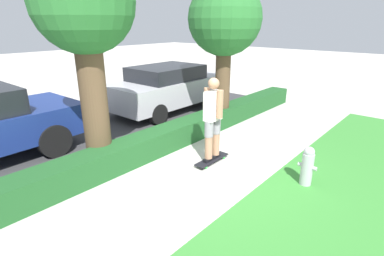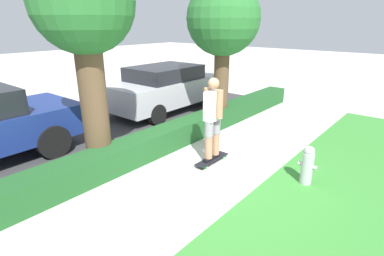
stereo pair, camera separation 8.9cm
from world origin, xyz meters
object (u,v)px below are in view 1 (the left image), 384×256
Objects in this scene: skater_person at (213,117)px; tree_mid at (225,22)px; skateboard at (212,160)px; fire_hydrant at (307,166)px; tree_near at (84,13)px; parked_car_middle at (169,87)px.

tree_mid is at bearing 31.16° from skater_person.
fire_hydrant reaches higher than skateboard.
tree_near is 3.98m from tree_mid.
skater_person is at bearing -148.84° from tree_mid.
tree_mid is (3.96, -0.31, -0.15)m from tree_near.
skater_person is 3.13m from tree_near.
tree_near is at bearing 175.48° from tree_mid.
tree_near is 0.94× the size of parked_car_middle.
fire_hydrant is (-1.99, -5.61, -0.42)m from parked_car_middle.
skateboard is 0.53× the size of skater_person.
tree_mid is (2.27, 1.37, 2.85)m from skateboard.
skateboard is 0.22× the size of tree_near.
tree_mid reaches higher than parked_car_middle.
parked_car_middle is at bearing 57.06° from skateboard.
tree_near reaches higher than skateboard.
tree_near reaches higher than fire_hydrant.
skater_person is 0.40× the size of parked_car_middle.
tree_near reaches higher than parked_car_middle.
tree_near is 1.05× the size of tree_mid.
skater_person is 2.31× the size of fire_hydrant.
parked_car_middle is at bearing 26.27° from tree_near.
tree_near is 5.44× the size of fire_hydrant.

